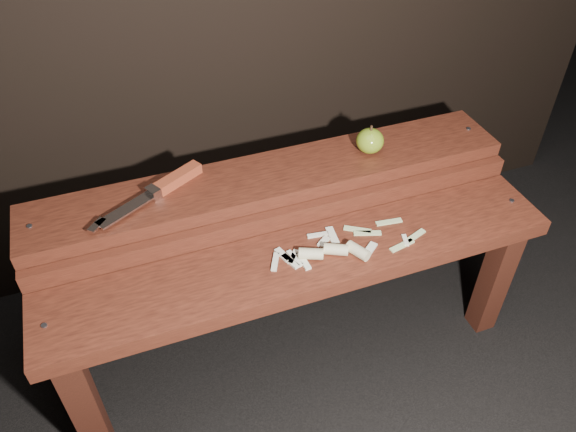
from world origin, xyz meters
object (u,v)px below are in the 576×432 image
object	(u,v)px
apple	(370,141)
bench_rear_tier	(274,201)
bench_front_tier	(306,280)
knife	(165,186)

from	to	relation	value
apple	bench_rear_tier	bearing A→B (deg)	-179.05
bench_rear_tier	bench_front_tier	bearing A→B (deg)	-90.00
bench_front_tier	bench_rear_tier	distance (m)	0.23
bench_front_tier	bench_rear_tier	world-z (taller)	bench_rear_tier
bench_rear_tier	knife	distance (m)	0.28
bench_front_tier	bench_rear_tier	bearing A→B (deg)	90.00
apple	bench_front_tier	bearing A→B (deg)	-138.50
bench_front_tier	knife	world-z (taller)	knife
bench_rear_tier	knife	size ratio (longest dim) A/B	4.23
bench_rear_tier	knife	world-z (taller)	knife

